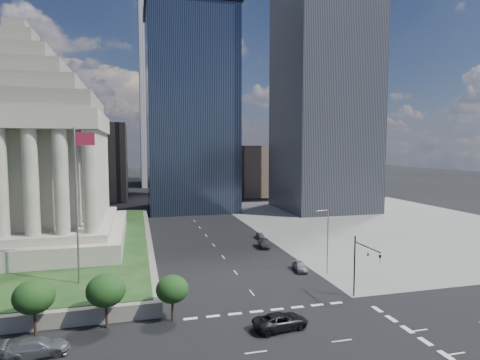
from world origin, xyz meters
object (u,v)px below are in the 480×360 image
object	(u,v)px
street_lamp_north	(327,237)
suv_grey	(37,347)
war_memorial	(21,136)
flagpole	(78,197)
parked_sedan_far	(260,236)
parked_sedan_mid	(264,244)
pickup_truck	(281,321)
parked_sedan_near	(300,266)
traffic_signal_ne	(362,260)

from	to	relation	value
street_lamp_north	suv_grey	xyz separation A→B (m)	(-37.16, -15.51, -4.83)
war_memorial	street_lamp_north	world-z (taller)	war_memorial
flagpole	parked_sedan_far	size ratio (longest dim) A/B	5.49
war_memorial	flagpole	distance (m)	28.16
war_memorial	parked_sedan_mid	xyz separation A→B (m)	(43.00, -5.36, -20.62)
war_memorial	parked_sedan_far	distance (m)	49.35
parked_sedan_far	street_lamp_north	bearing A→B (deg)	-81.18
war_memorial	pickup_truck	xyz separation A→B (m)	(34.03, -38.92, -20.56)
street_lamp_north	parked_sedan_mid	bearing A→B (deg)	103.79
flagpole	pickup_truck	world-z (taller)	flagpole
street_lamp_north	parked_sedan_mid	size ratio (longest dim) A/B	2.11
parked_sedan_near	parked_sedan_far	world-z (taller)	parked_sedan_near
traffic_signal_ne	street_lamp_north	world-z (taller)	street_lamp_north
street_lamp_north	flagpole	bearing A→B (deg)	-178.37
pickup_truck	parked_sedan_near	size ratio (longest dim) A/B	1.39
street_lamp_north	parked_sedan_far	world-z (taller)	street_lamp_north
street_lamp_north	suv_grey	world-z (taller)	street_lamp_north
flagpole	street_lamp_north	distance (m)	35.95
street_lamp_north	parked_sedan_near	world-z (taller)	street_lamp_north
pickup_truck	parked_sedan_near	distance (m)	20.74
parked_sedan_near	war_memorial	bearing A→B (deg)	162.98
pickup_truck	traffic_signal_ne	bearing A→B (deg)	-77.97
flagpole	parked_sedan_mid	distance (m)	38.08
war_memorial	parked_sedan_mid	distance (m)	47.99
war_memorial	pickup_truck	world-z (taller)	war_memorial
pickup_truck	flagpole	bearing A→B (deg)	47.40
pickup_truck	parked_sedan_far	distance (m)	42.49
parked_sedan_mid	flagpole	bearing A→B (deg)	-140.48
flagpole	pickup_truck	bearing A→B (deg)	-34.32
suv_grey	parked_sedan_far	bearing A→B (deg)	-44.51
war_memorial	suv_grey	bearing A→B (deg)	-75.20
street_lamp_north	pickup_truck	distance (m)	21.30
street_lamp_north	parked_sedan_far	distance (m)	25.84
flagpole	traffic_signal_ne	bearing A→B (deg)	-16.71
pickup_truck	suv_grey	size ratio (longest dim) A/B	1.06
pickup_truck	parked_sedan_far	bearing A→B (deg)	-22.83
parked_sedan_mid	war_memorial	bearing A→B (deg)	-178.74
flagpole	pickup_truck	distance (m)	29.17
flagpole	parked_sedan_near	world-z (taller)	flagpole
traffic_signal_ne	parked_sedan_near	distance (m)	14.54
street_lamp_north	suv_grey	distance (m)	40.55
traffic_signal_ne	street_lamp_north	distance (m)	11.34
traffic_signal_ne	suv_grey	xyz separation A→B (m)	(-36.33, -4.20, -4.42)
suv_grey	pickup_truck	bearing A→B (deg)	-95.20
pickup_truck	parked_sedan_mid	distance (m)	34.74
war_memorial	pickup_truck	bearing A→B (deg)	-48.84
traffic_signal_ne	pickup_truck	bearing A→B (deg)	-159.69
flagpole	parked_sedan_mid	xyz separation A→B (m)	(30.83, 18.64, -12.33)
war_memorial	parked_sedan_mid	bearing A→B (deg)	-7.10
parked_sedan_far	traffic_signal_ne	bearing A→B (deg)	-84.30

